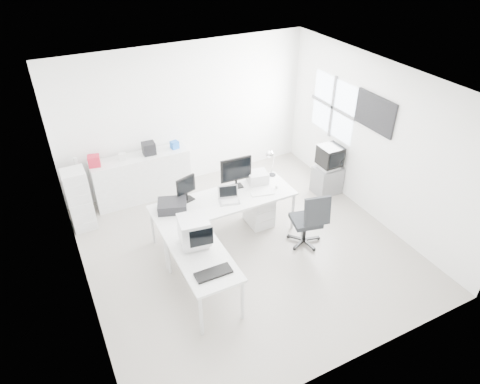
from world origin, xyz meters
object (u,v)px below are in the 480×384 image
filing_cabinet (79,200)px  crt_monitor (194,231)px  side_desk (203,275)px  crt_tv (330,158)px  drawer_pedestal (259,209)px  tv_cabinet (327,180)px  sideboard (142,177)px  lcd_monitor_large (236,172)px  main_desk (224,218)px  lcd_monitor_small (186,189)px  office_chair (306,218)px  laptop (229,195)px  laser_printer (257,177)px  inkjet_printer (172,206)px

filing_cabinet → crt_monitor: bearing=-60.5°
side_desk → crt_tv: bearing=23.8°
drawer_pedestal → tv_cabinet: drawer_pedestal is taller
sideboard → filing_cabinet: filing_cabinet is taller
lcd_monitor_large → side_desk: bearing=-128.2°
main_desk → sideboard: sideboard is taller
lcd_monitor_small → crt_tv: size_ratio=0.88×
sideboard → office_chair: bearing=-51.7°
tv_cabinet → crt_monitor: bearing=-160.0°
laptop → crt_tv: bearing=25.6°
crt_monitor → office_chair: bearing=10.5°
drawer_pedestal → laser_printer: bearing=73.6°
lcd_monitor_small → tv_cabinet: 3.02m
main_desk → lcd_monitor_large: (0.35, 0.25, 0.66)m
laser_printer → office_chair: 1.12m
lcd_monitor_large → crt_monitor: 1.63m
laptop → tv_cabinet: laptop is taller
main_desk → laser_printer: 0.91m
filing_cabinet → laptop: bearing=-34.5°
side_desk → crt_monitor: 0.67m
side_desk → laser_printer: bearing=39.5°
side_desk → crt_tv: 3.56m
inkjet_printer → sideboard: (-0.05, 1.68, -0.37)m
inkjet_printer → office_chair: (1.97, -0.88, -0.32)m
drawer_pedestal → laser_printer: (0.05, 0.17, 0.55)m
drawer_pedestal → crt_monitor: (-1.55, -0.90, 0.70)m
main_desk → laser_printer: (0.75, 0.22, 0.47)m
office_chair → tv_cabinet: office_chair is taller
lcd_monitor_small → sideboard: (-0.35, 1.53, -0.51)m
crt_tv → drawer_pedestal: bearing=-170.6°
tv_cabinet → sideboard: (-3.29, 1.45, 0.18)m
lcd_monitor_small → inkjet_printer: bearing=-170.6°
crt_tv → lcd_monitor_large: bearing=-177.8°
crt_monitor → sideboard: crt_monitor is taller
crt_monitor → lcd_monitor_large: bearing=50.9°
inkjet_printer → filing_cabinet: 1.82m
side_desk → tv_cabinet: (3.24, 1.43, -0.10)m
inkjet_printer → tv_cabinet: inkjet_printer is taller
crt_tv → sideboard: crt_tv is taller
lcd_monitor_large → sideboard: size_ratio=0.31×
drawer_pedestal → sideboard: 2.36m
tv_cabinet → crt_tv: crt_tv is taller
lcd_monitor_small → filing_cabinet: 1.98m
laptop → crt_tv: (2.34, 0.43, -0.10)m
laptop → sideboard: (-0.95, 1.88, -0.42)m
inkjet_printer → sideboard: sideboard is taller
lcd_monitor_large → filing_cabinet: 2.76m
side_desk → filing_cabinet: size_ratio=1.27×
side_desk → laser_printer: size_ratio=4.12×
tv_cabinet → sideboard: size_ratio=0.30×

